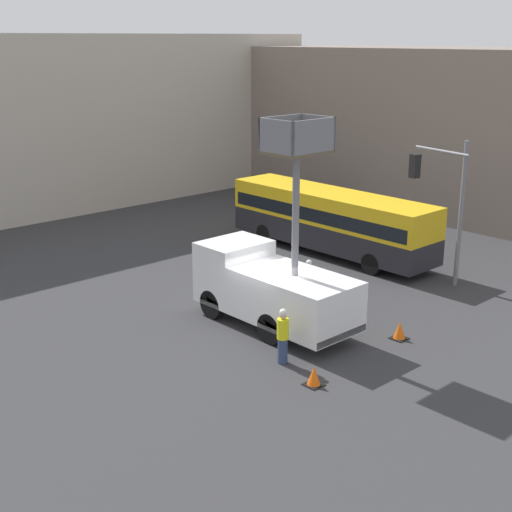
{
  "coord_description": "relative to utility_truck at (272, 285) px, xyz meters",
  "views": [
    {
      "loc": [
        -15.96,
        -16.85,
        9.95
      ],
      "look_at": [
        0.52,
        1.08,
        2.44
      ],
      "focal_mm": 50.0,
      "sensor_mm": 36.0,
      "label": 1
    }
  ],
  "objects": [
    {
      "name": "ground_plane",
      "position": [
        -0.52,
        -0.24,
        -1.57
      ],
      "size": [
        120.0,
        120.0,
        0.0
      ],
      "primitive_type": "plane",
      "color": "#333335"
    },
    {
      "name": "traffic_light_pole",
      "position": [
        7.73,
        -1.83,
        2.46
      ],
      "size": [
        2.96,
        2.71,
        6.03
      ],
      "color": "slate",
      "rests_on": "ground_plane"
    },
    {
      "name": "traffic_cone_mid_road",
      "position": [
        2.44,
        -3.8,
        -1.28
      ],
      "size": [
        0.54,
        0.54,
        0.62
      ],
      "color": "black",
      "rests_on": "ground_plane"
    },
    {
      "name": "city_bus",
      "position": [
        8.3,
        4.63,
        0.18
      ],
      "size": [
        2.49,
        10.96,
        2.98
      ],
      "rotation": [
        0.0,
        0.0,
        1.29
      ],
      "color": "#232328",
      "rests_on": "ground_plane"
    },
    {
      "name": "road_worker_near_truck",
      "position": [
        -1.86,
        -2.43,
        -0.65
      ],
      "size": [
        0.38,
        0.38,
        1.84
      ],
      "rotation": [
        0.0,
        0.0,
        5.78
      ],
      "color": "navy",
      "rests_on": "ground_plane"
    },
    {
      "name": "traffic_cone_near_truck",
      "position": [
        -2.24,
        -4.14,
        -1.29
      ],
      "size": [
        0.53,
        0.53,
        0.61
      ],
      "color": "black",
      "rests_on": "ground_plane"
    },
    {
      "name": "road_worker_directing",
      "position": [
        2.51,
        0.58,
        -0.66
      ],
      "size": [
        0.38,
        0.38,
        1.82
      ],
      "rotation": [
        0.0,
        0.0,
        2.28
      ],
      "color": "navy",
      "rests_on": "ground_plane"
    },
    {
      "name": "building_backdrop_side",
      "position": [
        21.66,
        5.84,
        3.1
      ],
      "size": [
        10.0,
        28.0,
        9.34
      ],
      "color": "gray",
      "rests_on": "ground_plane"
    },
    {
      "name": "utility_truck",
      "position": [
        0.0,
        0.0,
        0.0
      ],
      "size": [
        2.47,
        6.27,
        7.5
      ],
      "color": "white",
      "rests_on": "ground_plane"
    }
  ]
}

